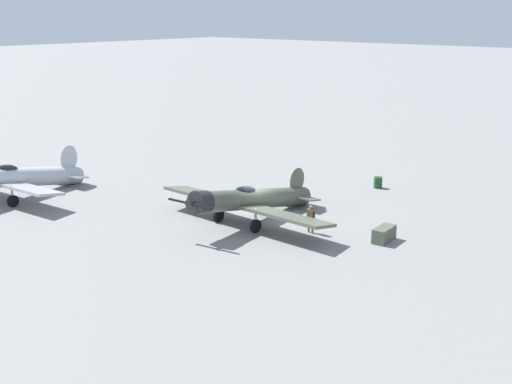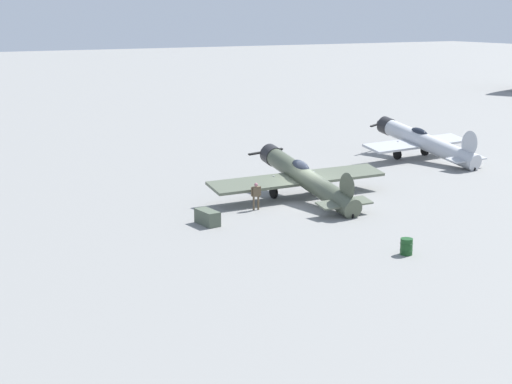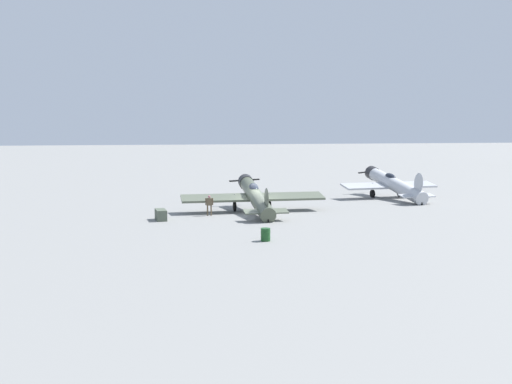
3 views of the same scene
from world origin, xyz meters
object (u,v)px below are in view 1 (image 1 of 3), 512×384
airplane_foreground (250,200)px  ground_crew_mechanic (311,216)px  fuel_drum (378,182)px  airplane_mid_apron (14,178)px  equipment_crate (384,234)px

airplane_foreground → ground_crew_mechanic: size_ratio=7.36×
airplane_foreground → fuel_drum: (1.80, 12.03, -1.01)m
airplane_mid_apron → fuel_drum: 25.51m
airplane_mid_apron → equipment_crate: bearing=106.2°
airplane_foreground → ground_crew_mechanic: bearing=102.6°
equipment_crate → fuel_drum: size_ratio=2.13×
airplane_mid_apron → ground_crew_mechanic: (19.48, 7.49, -0.48)m
airplane_foreground → fuel_drum: 12.21m
airplane_foreground → equipment_crate: (7.88, 2.36, -1.00)m
airplane_mid_apron → equipment_crate: airplane_mid_apron is taller
ground_crew_mechanic → fuel_drum: size_ratio=2.04×
airplane_mid_apron → fuel_drum: (17.34, 18.68, -1.07)m
airplane_foreground → airplane_mid_apron: 16.90m
equipment_crate → ground_crew_mechanic: bearing=-158.9°
airplane_mid_apron → ground_crew_mechanic: size_ratio=6.78×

